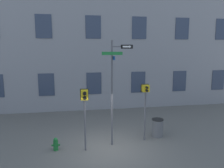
% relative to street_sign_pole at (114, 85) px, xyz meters
% --- Properties ---
extents(ground_plane, '(60.00, 60.00, 0.00)m').
position_rel_street_sign_pole_xyz_m(ground_plane, '(-0.35, -0.41, -2.93)').
color(ground_plane, '#595651').
extents(building_facade, '(24.00, 0.63, 12.25)m').
position_rel_street_sign_pole_xyz_m(building_facade, '(-0.35, 6.54, 3.19)').
color(building_facade, gray).
rests_on(building_facade, ground_plane).
extents(street_sign_pole, '(1.44, 0.81, 4.98)m').
position_rel_street_sign_pole_xyz_m(street_sign_pole, '(0.00, 0.00, 0.00)').
color(street_sign_pole, '#4C4C51').
rests_on(street_sign_pole, ground_plane).
extents(pedestrian_signal_left, '(0.37, 0.40, 2.84)m').
position_rel_street_sign_pole_xyz_m(pedestrian_signal_left, '(-1.38, -0.39, -0.69)').
color(pedestrian_signal_left, '#4C4C51').
rests_on(pedestrian_signal_left, ground_plane).
extents(pedestrian_signal_right, '(0.40, 0.40, 2.87)m').
position_rel_street_sign_pole_xyz_m(pedestrian_signal_right, '(1.63, 0.21, -0.70)').
color(pedestrian_signal_right, '#4C4C51').
rests_on(pedestrian_signal_right, ground_plane).
extents(fire_hydrant, '(0.38, 0.22, 0.60)m').
position_rel_street_sign_pole_xyz_m(fire_hydrant, '(-2.71, -0.14, -2.65)').
color(fire_hydrant, '#196028').
rests_on(fire_hydrant, ground_plane).
extents(trash_bin, '(0.61, 0.61, 0.95)m').
position_rel_street_sign_pole_xyz_m(trash_bin, '(2.46, 0.58, -2.46)').
color(trash_bin, '#59595B').
rests_on(trash_bin, ground_plane).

